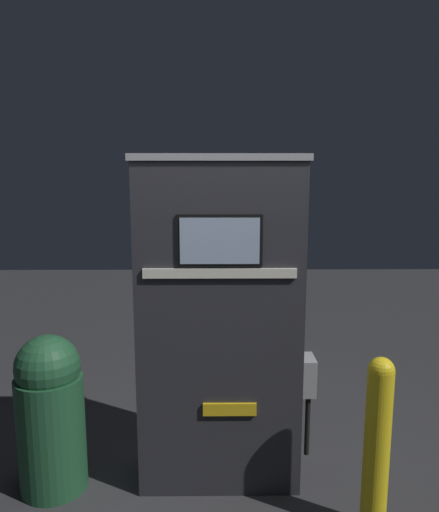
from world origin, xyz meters
name	(u,v)px	position (x,y,z in m)	size (l,w,h in m)	color
ground_plane	(220,496)	(0.00, 0.00, 0.00)	(14.00, 14.00, 0.00)	#2D2D30
gas_pump	(220,324)	(0.00, 0.21, 1.05)	(1.11, 0.46, 2.10)	#28282D
safety_bollard	(377,443)	(0.86, -0.31, 0.54)	(0.14, 0.14, 1.03)	yellow
trash_bin	(50,412)	(-1.06, 0.10, 0.52)	(0.42, 0.42, 1.01)	#1E4C2D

